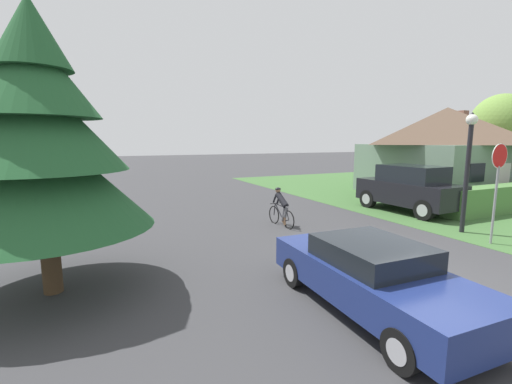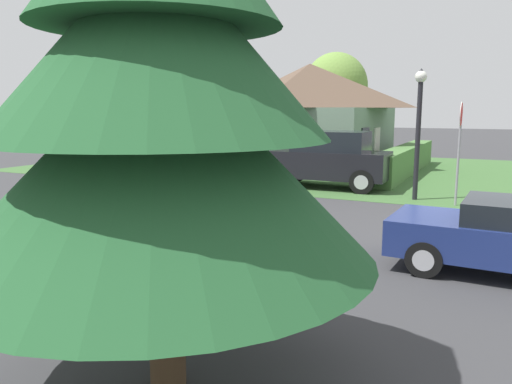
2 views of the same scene
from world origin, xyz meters
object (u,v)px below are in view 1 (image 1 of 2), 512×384
(conifer_tall_near, at_px, (40,143))
(parked_suv_right, at_px, (409,189))
(stop_sign, at_px, (498,173))
(deciduous_tree_right, at_px, (501,125))
(sedan_left_lane, at_px, (372,276))
(cyclist, at_px, (281,208))
(street_lamp, at_px, (468,156))
(cottage_house, at_px, (444,149))

(conifer_tall_near, bearing_deg, parked_suv_right, 11.43)
(parked_suv_right, bearing_deg, stop_sign, 158.64)
(conifer_tall_near, distance_m, deciduous_tree_right, 27.27)
(conifer_tall_near, bearing_deg, sedan_left_lane, -32.14)
(cyclist, bearing_deg, stop_sign, -138.40)
(parked_suv_right, bearing_deg, deciduous_tree_right, -75.23)
(sedan_left_lane, xyz_separation_m, conifer_tall_near, (-5.45, 3.42, 2.42))
(sedan_left_lane, height_order, parked_suv_right, parked_suv_right)
(sedan_left_lane, bearing_deg, street_lamp, -64.97)
(sedan_left_lane, xyz_separation_m, stop_sign, (6.36, 1.61, 1.50))
(cottage_house, relative_size, cyclist, 5.00)
(stop_sign, bearing_deg, sedan_left_lane, 14.21)
(cyclist, height_order, conifer_tall_near, conifer_tall_near)
(parked_suv_right, bearing_deg, conifer_tall_near, 99.66)
(street_lamp, xyz_separation_m, conifer_tall_near, (-12.28, 0.57, 0.48))
(cyclist, height_order, parked_suv_right, parked_suv_right)
(cyclist, bearing_deg, deciduous_tree_right, -82.91)
(cottage_house, height_order, deciduous_tree_right, deciduous_tree_right)
(parked_suv_right, relative_size, stop_sign, 1.46)
(street_lamp, bearing_deg, stop_sign, -110.88)
(cyclist, distance_m, deciduous_tree_right, 20.04)
(deciduous_tree_right, bearing_deg, sedan_left_lane, -154.51)
(stop_sign, relative_size, street_lamp, 0.75)
(cottage_house, bearing_deg, sedan_left_lane, -146.35)
(cottage_house, bearing_deg, stop_sign, -135.48)
(stop_sign, bearing_deg, conifer_tall_near, -8.74)
(street_lamp, bearing_deg, deciduous_tree_right, 26.79)
(parked_suv_right, height_order, conifer_tall_near, conifer_tall_near)
(sedan_left_lane, xyz_separation_m, parked_suv_right, (7.97, 6.14, 0.37))
(cottage_house, bearing_deg, street_lamp, -138.80)
(street_lamp, relative_size, conifer_tall_near, 0.70)
(sedan_left_lane, xyz_separation_m, cyclist, (1.62, 6.29, 0.02))
(sedan_left_lane, distance_m, street_lamp, 7.65)
(cyclist, distance_m, parked_suv_right, 6.36)
(cyclist, bearing_deg, conifer_tall_near, 108.30)
(sedan_left_lane, bearing_deg, cyclist, -12.08)
(stop_sign, xyz_separation_m, street_lamp, (0.48, 1.24, 0.44))
(sedan_left_lane, distance_m, conifer_tall_near, 6.88)
(street_lamp, distance_m, conifer_tall_near, 12.30)
(conifer_tall_near, bearing_deg, cottage_house, 16.38)
(parked_suv_right, xyz_separation_m, street_lamp, (-1.13, -3.28, 1.57))
(parked_suv_right, distance_m, stop_sign, 4.93)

